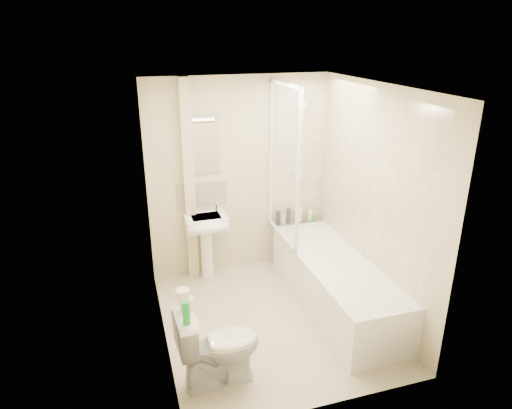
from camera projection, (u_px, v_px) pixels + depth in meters
name	position (u px, v px, depth m)	size (l,w,h in m)	color
floor	(271.00, 319.00, 4.82)	(2.50, 2.50, 0.00)	beige
wall_back	(239.00, 177.00, 5.51)	(2.20, 0.02, 2.40)	beige
wall_left	(157.00, 228.00, 4.09)	(0.02, 2.50, 2.40)	beige
wall_right	(374.00, 202.00, 4.69)	(0.02, 2.50, 2.40)	beige
ceiling	(275.00, 87.00, 3.97)	(2.20, 2.50, 0.02)	white
tile_back	(298.00, 155.00, 5.62)	(0.70, 0.01, 1.75)	beige
tile_right	(372.00, 180.00, 4.66)	(0.01, 2.10, 1.75)	beige
pipe_boxing	(189.00, 183.00, 5.29)	(0.12, 0.12, 2.40)	beige
splashback	(202.00, 194.00, 5.43)	(0.60, 0.01, 0.30)	beige
mirror	(200.00, 149.00, 5.24)	(0.46, 0.01, 0.60)	white
strip_light	(199.00, 117.00, 5.08)	(0.42, 0.07, 0.07)	silver
bathtub	(335.00, 282.00, 4.97)	(0.70, 2.10, 0.55)	white
shower_screen	(284.00, 164.00, 5.13)	(0.04, 0.92, 1.80)	white
shower_fixture	(299.00, 146.00, 5.54)	(0.10, 0.16, 0.99)	white
pedestal_sink	(207.00, 230.00, 5.37)	(0.49, 0.46, 0.94)	white
bottle_black_a	(278.00, 218.00, 5.76)	(0.06, 0.06, 0.18)	black
bottle_white_a	(283.00, 219.00, 5.79)	(0.05, 0.05, 0.13)	silver
bottle_black_b	(289.00, 216.00, 5.80)	(0.06, 0.06, 0.20)	black
bottle_blue	(296.00, 217.00, 5.83)	(0.05, 0.05, 0.15)	navy
bottle_cream	(300.00, 215.00, 5.84)	(0.06, 0.06, 0.19)	beige
bottle_white_b	(310.00, 215.00, 5.89)	(0.06, 0.06, 0.15)	white
bottle_green	(311.00, 217.00, 5.90)	(0.06, 0.06, 0.10)	green
toilet	(219.00, 346.00, 3.86)	(0.72, 0.44, 0.71)	white
toilet_roll_lower	(187.00, 303.00, 3.74)	(0.11, 0.11, 0.10)	white
toilet_roll_upper	(183.00, 295.00, 3.69)	(0.11, 0.11, 0.09)	white
green_bottle	(186.00, 313.00, 3.52)	(0.06, 0.06, 0.20)	green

